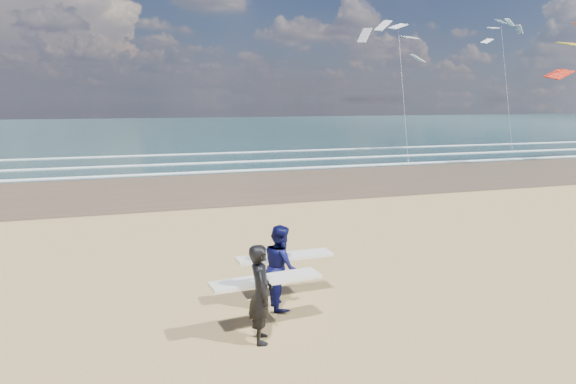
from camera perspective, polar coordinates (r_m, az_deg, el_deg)
name	(u,v)px	position (r m, az deg, el deg)	size (l,w,h in m)	color
wet_sand_strip	(498,170)	(35.93, 22.29, 2.23)	(220.00, 12.00, 0.01)	brown
ocean	(270,128)	(84.52, -2.01, 7.17)	(220.00, 100.00, 0.02)	#1B3B3D
foam_breakers	(414,154)	(44.07, 13.85, 4.10)	(220.00, 11.70, 0.05)	white
surfer_near	(261,292)	(9.87, -2.99, -11.02)	(2.24, 1.11, 1.91)	black
surfer_far	(281,266)	(11.40, -0.77, -8.20)	(2.21, 1.12, 1.86)	#0B0E40
kite_1	(402,76)	(41.50, 12.54, 12.50)	(5.96, 4.76, 11.39)	slate
kite_5	(506,76)	(55.03, 23.02, 11.77)	(4.73, 4.62, 13.03)	slate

